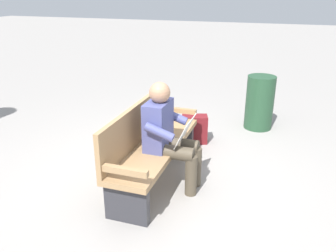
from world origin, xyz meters
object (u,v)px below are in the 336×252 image
(bench_near, at_px, (150,143))
(person_seated, at_px, (168,133))
(backpack, at_px, (195,129))
(trash_bin, at_px, (260,102))

(bench_near, relative_size, person_seated, 1.53)
(backpack, height_order, trash_bin, trash_bin)
(person_seated, distance_m, trash_bin, 2.24)
(person_seated, bearing_deg, backpack, -179.32)
(backpack, bearing_deg, trash_bin, 137.08)
(backpack, xyz_separation_m, trash_bin, (-0.86, 0.80, 0.22))
(person_seated, xyz_separation_m, backpack, (-1.23, -0.03, -0.43))
(bench_near, height_order, backpack, bench_near)
(bench_near, height_order, person_seated, person_seated)
(person_seated, bearing_deg, bench_near, -104.88)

